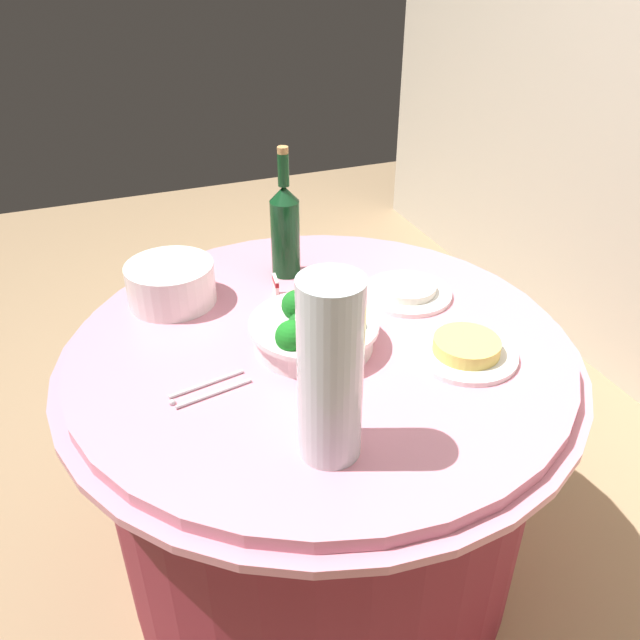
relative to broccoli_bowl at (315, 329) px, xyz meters
The scene contains 11 objects.
ground_plane 0.78m from the broccoli_bowl, 136.46° to the left, with size 6.00×6.00×0.00m, color #9E7F5B.
buffet_table 0.41m from the broccoli_bowl, 136.46° to the left, with size 1.16×1.16×0.74m.
broccoli_bowl is the anchor object (origin of this frame).
plate_stack 0.40m from the broccoli_bowl, 140.41° to the right, with size 0.21×0.21×0.10m.
wine_bottle 0.36m from the broccoli_bowl, behind, with size 0.07×0.07×0.34m.
decorative_fruit_vase 0.34m from the broccoli_bowl, 16.74° to the right, with size 0.11×0.11×0.34m.
serving_tongs 0.27m from the broccoli_bowl, 74.54° to the right, with size 0.07×0.17×0.01m.
food_plate_rice 0.32m from the broccoli_bowl, 112.90° to the left, with size 0.22×0.22×0.03m.
food_plate_noodles 0.32m from the broccoli_bowl, 61.39° to the left, with size 0.22×0.22×0.04m.
label_placard_front 0.21m from the broccoli_bowl, 154.70° to the left, with size 0.05×0.03×0.05m.
label_placard_mid 0.23m from the broccoli_bowl, behind, with size 0.05×0.02×0.05m.
Camera 1 is at (1.12, -0.44, 1.54)m, focal length 36.57 mm.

